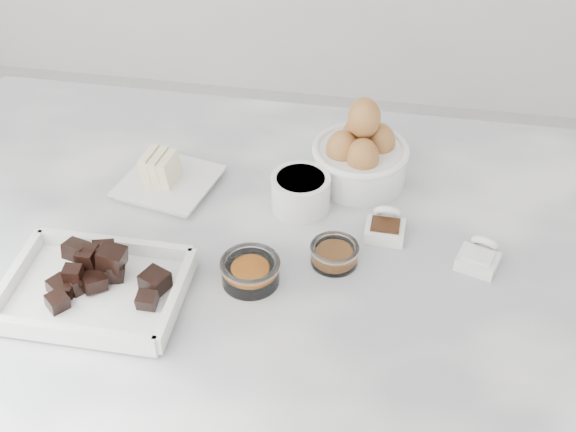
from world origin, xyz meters
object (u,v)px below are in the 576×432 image
object	(u,v)px
chocolate_dish	(94,285)
egg_bowl	(360,154)
vanilla_spoon	(385,226)
salt_spoon	(480,256)
zest_bowl	(250,270)
honey_bowl	(334,254)
sugar_ramekin	(300,191)
butter_plate	(167,177)

from	to	relation	value
chocolate_dish	egg_bowl	bearing A→B (deg)	46.11
vanilla_spoon	salt_spoon	world-z (taller)	vanilla_spoon
chocolate_dish	zest_bowl	bearing A→B (deg)	19.60
honey_bowl	salt_spoon	size ratio (longest dim) A/B	0.90
zest_bowl	salt_spoon	bearing A→B (deg)	16.29
sugar_ramekin	egg_bowl	size ratio (longest dim) A/B	0.59
vanilla_spoon	zest_bowl	bearing A→B (deg)	-142.62
butter_plate	salt_spoon	size ratio (longest dim) A/B	2.10
vanilla_spoon	butter_plate	bearing A→B (deg)	171.25
chocolate_dish	zest_bowl	size ratio (longest dim) A/B	2.82
honey_bowl	salt_spoon	xyz separation A→B (m)	(0.20, 0.03, -0.00)
butter_plate	zest_bowl	xyz separation A→B (m)	(0.17, -0.19, 0.00)
chocolate_dish	egg_bowl	distance (m)	0.46
egg_bowl	sugar_ramekin	bearing A→B (deg)	-133.20
butter_plate	vanilla_spoon	xyz separation A→B (m)	(0.35, -0.05, -0.00)
butter_plate	honey_bowl	world-z (taller)	butter_plate
sugar_ramekin	salt_spoon	world-z (taller)	sugar_ramekin
sugar_ramekin	honey_bowl	bearing A→B (deg)	-59.70
chocolate_dish	egg_bowl	size ratio (longest dim) A/B	1.54
chocolate_dish	egg_bowl	world-z (taller)	egg_bowl
honey_bowl	sugar_ramekin	bearing A→B (deg)	120.30
chocolate_dish	zest_bowl	distance (m)	0.21
zest_bowl	vanilla_spoon	distance (m)	0.22
vanilla_spoon	honey_bowl	bearing A→B (deg)	-131.44
vanilla_spoon	sugar_ramekin	bearing A→B (deg)	162.59
egg_bowl	honey_bowl	distance (m)	0.21
sugar_ramekin	salt_spoon	size ratio (longest dim) A/B	1.17
chocolate_dish	honey_bowl	size ratio (longest dim) A/B	3.39
sugar_ramekin	butter_plate	bearing A→B (deg)	176.87
honey_bowl	vanilla_spoon	xyz separation A→B (m)	(0.07, 0.07, -0.00)
butter_plate	sugar_ramekin	bearing A→B (deg)	-3.13
butter_plate	honey_bowl	size ratio (longest dim) A/B	2.33
honey_bowl	zest_bowl	size ratio (longest dim) A/B	0.83
honey_bowl	butter_plate	bearing A→B (deg)	155.63
butter_plate	sugar_ramekin	world-z (taller)	butter_plate
sugar_ramekin	egg_bowl	xyz separation A→B (m)	(0.08, 0.09, 0.02)
egg_bowl	honey_bowl	world-z (taller)	egg_bowl
chocolate_dish	salt_spoon	distance (m)	0.53
sugar_ramekin	egg_bowl	bearing A→B (deg)	46.80
chocolate_dish	butter_plate	bearing A→B (deg)	84.85
chocolate_dish	sugar_ramekin	bearing A→B (deg)	45.87
salt_spoon	honey_bowl	bearing A→B (deg)	-170.98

